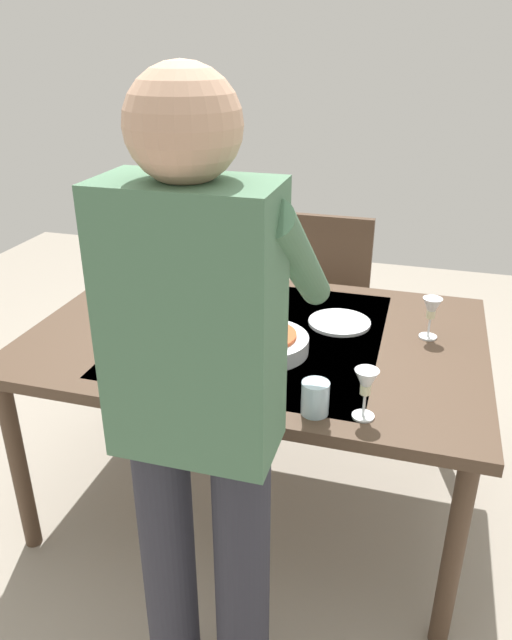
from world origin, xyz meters
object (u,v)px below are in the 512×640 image
(water_cup_near_left, at_px, (201,272))
(wine_glass_right, at_px, (366,385))
(chair_near, at_px, (327,297))
(serving_bowl_pasta, at_px, (264,342))
(water_cup_near_right, at_px, (315,398))
(person_server, at_px, (200,407))
(wine_glass_left, at_px, (431,311))
(water_cup_far_left, at_px, (256,284))
(dining_table, at_px, (256,349))
(dinner_plate_near, at_px, (178,368))
(dinner_plate_far, at_px, (339,322))
(wine_bottle, at_px, (148,290))

(water_cup_near_left, bearing_deg, wine_glass_right, 134.20)
(chair_near, relative_size, serving_bowl_pasta, 3.03)
(wine_glass_right, distance_m, water_cup_near_right, 0.15)
(person_server, height_order, wine_glass_right, person_server)
(person_server, xyz_separation_m, wine_glass_left, (-0.50, -0.94, -0.10))
(water_cup_near_right, xyz_separation_m, water_cup_far_left, (0.39, -0.77, 0.00))
(dining_table, height_order, person_server, person_server)
(water_cup_near_right, distance_m, dinner_plate_near, 0.49)
(chair_near, bearing_deg, serving_bowl_pasta, 87.87)
(wine_glass_right, relative_size, serving_bowl_pasta, 0.50)
(wine_glass_left, relative_size, water_cup_far_left, 1.47)
(wine_glass_left, distance_m, serving_bowl_pasta, 0.59)
(dining_table, bearing_deg, water_cup_near_left, -47.38)
(dining_table, height_order, serving_bowl_pasta, serving_bowl_pasta)
(chair_near, xyz_separation_m, dinner_plate_near, (0.27, 1.25, 0.23))
(serving_bowl_pasta, bearing_deg, water_cup_far_left, -70.74)
(wine_glass_left, xyz_separation_m, serving_bowl_pasta, (0.53, 0.26, -0.07))
(dining_table, bearing_deg, wine_glass_right, 135.56)
(dining_table, relative_size, wine_glass_right, 10.62)
(wine_glass_left, bearing_deg, dining_table, 12.49)
(water_cup_far_left, distance_m, dinner_plate_near, 0.66)
(wine_glass_left, height_order, dinner_plate_far, wine_glass_left)
(chair_near, xyz_separation_m, serving_bowl_pasta, (0.04, 1.05, 0.26))
(water_cup_near_left, height_order, serving_bowl_pasta, water_cup_near_left)
(wine_bottle, xyz_separation_m, dinner_plate_near, (-0.26, 0.34, -0.10))
(dinner_plate_near, bearing_deg, water_cup_near_right, 165.50)
(wine_glass_right, bearing_deg, dinner_plate_far, -74.76)
(serving_bowl_pasta, bearing_deg, person_server, 92.98)
(person_server, distance_m, dinner_plate_near, 0.59)
(wine_glass_left, height_order, water_cup_near_left, wine_glass_left)
(wine_bottle, relative_size, wine_glass_left, 1.96)
(wine_glass_left, distance_m, dinner_plate_near, 0.90)
(water_cup_near_left, xyz_separation_m, water_cup_far_left, (-0.27, 0.06, -0.00))
(chair_near, height_order, wine_glass_right, chair_near)
(dining_table, distance_m, water_cup_far_left, 0.36)
(dining_table, relative_size, water_cup_far_left, 15.66)
(dinner_plate_near, bearing_deg, water_cup_far_left, -96.64)
(water_cup_near_left, bearing_deg, water_cup_near_right, 128.31)
(wine_bottle, bearing_deg, water_cup_far_left, -137.68)
(wine_glass_left, distance_m, water_cup_far_left, 0.72)
(wine_glass_right, xyz_separation_m, dinner_plate_far, (0.16, -0.58, -0.10))
(wine_glass_right, bearing_deg, water_cup_far_left, -54.94)
(water_cup_near_right, relative_size, water_cup_far_left, 0.97)
(person_server, bearing_deg, water_cup_near_right, -119.21)
(dinner_plate_far, bearing_deg, wine_glass_right, 105.24)
(dining_table, height_order, chair_near, chair_near)
(wine_glass_right, distance_m, water_cup_far_left, 0.92)
(person_server, height_order, water_cup_far_left, person_server)
(dining_table, relative_size, water_cup_near_right, 16.14)
(chair_near, bearing_deg, dining_table, 83.51)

